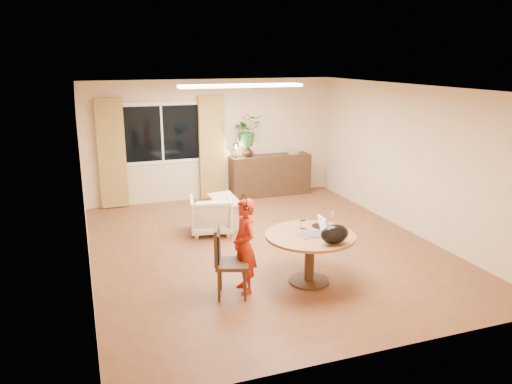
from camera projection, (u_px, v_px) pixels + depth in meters
floor at (265, 247)px, 8.28m from camera, size 6.50×6.50×0.00m
ceiling at (265, 88)px, 7.59m from camera, size 6.50×6.50×0.00m
wall_back at (213, 140)px, 10.89m from camera, size 5.50×0.00×5.50m
wall_left at (83, 185)px, 7.04m from camera, size 0.00×6.50×6.50m
wall_right at (410, 159)px, 8.83m from camera, size 0.00×6.50×6.50m
window at (162, 133)px, 10.46m from camera, size 1.70×0.03×1.30m
curtain_left at (112, 154)px, 10.15m from camera, size 0.55×0.08×2.25m
curtain_right at (212, 148)px, 10.83m from camera, size 0.55×0.08×2.25m
ceiling_panel at (241, 86)px, 8.69m from camera, size 2.20×0.35×0.05m
dining_table at (310, 245)px, 6.86m from camera, size 1.24×1.24×0.71m
dining_chair at (232, 262)px, 6.48m from camera, size 0.57×0.54×0.95m
child at (245, 246)px, 6.58m from camera, size 0.49×0.33×1.28m
laptop at (312, 226)px, 6.76m from camera, size 0.38×0.26×0.25m
tumbler at (303, 224)px, 7.04m from camera, size 0.10×0.10×0.12m
wine_glass at (332, 219)px, 7.13m from camera, size 0.09×0.09×0.21m
pot_lid at (320, 225)px, 7.13m from camera, size 0.26×0.26×0.04m
handbag at (335, 234)px, 6.45m from camera, size 0.40×0.24×0.26m
armchair at (211, 215)px, 8.88m from camera, size 0.84×0.86×0.67m
throw at (225, 196)px, 8.81m from camera, size 0.55×0.63×0.03m
sideboard at (270, 175)px, 11.30m from camera, size 1.84×0.45×0.92m
vase at (248, 151)px, 10.97m from camera, size 0.26×0.26×0.25m
bouquet at (247, 131)px, 10.85m from camera, size 0.72×0.66×0.66m
book_stack at (293, 152)px, 11.35m from camera, size 0.23×0.17×0.09m
desk_lamp at (236, 151)px, 10.82m from camera, size 0.14×0.14×0.33m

